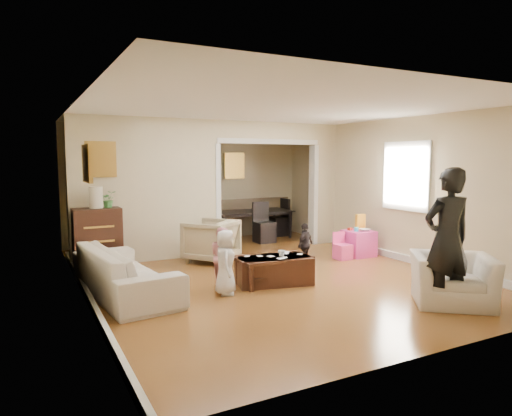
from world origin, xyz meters
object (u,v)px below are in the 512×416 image
coffee_cup (281,254)px  child_kneel_a (225,262)px  sofa (125,271)px  adult_person (447,239)px  coffee_table (274,270)px  play_table (358,243)px  child_toddler (305,245)px  armchair_front (452,279)px  armchair_back (211,241)px  dining_table (251,224)px  dresser (98,239)px  table_lamp (96,197)px  cyan_cup (356,229)px  child_kneel_b (223,256)px

coffee_cup → child_kneel_a: child_kneel_a is taller
sofa → adult_person: (3.37, -2.46, 0.55)m
coffee_table → child_kneel_a: child_kneel_a is taller
coffee_table → play_table: 2.62m
coffee_table → child_toddler: size_ratio=1.45×
armchair_front → child_kneel_a: child_kneel_a is taller
coffee_cup → adult_person: adult_person is taller
armchair_back → dining_table: 2.58m
dining_table → play_table: bearing=-69.1°
armchair_front → coffee_cup: armchair_front is taller
play_table → dining_table: 2.89m
dining_table → coffee_cup: bearing=-108.3°
dresser → dining_table: (3.69, 1.64, -0.20)m
sofa → child_kneel_a: 1.38m
table_lamp → child_toddler: 3.61m
dresser → coffee_table: size_ratio=0.96×
cyan_cup → adult_person: adult_person is taller
adult_person → coffee_cup: bearing=-47.6°
play_table → adult_person: bearing=-110.9°
dresser → coffee_table: dresser is taller
table_lamp → armchair_front: bearing=-46.2°
sofa → child_kneel_a: bearing=-123.6°
sofa → armchair_back: size_ratio=2.67×
armchair_front → child_toddler: size_ratio=1.29×
armchair_front → table_lamp: 5.53m
armchair_front → table_lamp: size_ratio=2.69×
armchair_front → adult_person: adult_person is taller
coffee_table → adult_person: adult_person is taller
coffee_cup → cyan_cup: cyan_cup is taller
play_table → sofa: bearing=-173.6°
dresser → cyan_cup: 4.66m
table_lamp → dining_table: bearing=23.9°
play_table → child_kneel_b: bearing=-167.7°
dresser → child_kneel_b: bearing=-49.9°
adult_person → child_toddler: (-0.24, 2.74, -0.50)m
sofa → cyan_cup: sofa is taller
coffee_table → child_kneel_b: (-0.70, 0.30, 0.23)m
table_lamp → child_kneel_b: 2.45m
cyan_cup → dresser: bearing=165.8°
armchair_front → adult_person: size_ratio=0.55×
armchair_front → child_kneel_a: (-2.43, 1.71, 0.13)m
armchair_front → coffee_cup: 2.34m
coffee_table → cyan_cup: bearing=21.8°
child_kneel_a → armchair_front: bearing=-102.3°
armchair_front → coffee_cup: bearing=167.7°
armchair_front → dresser: bearing=172.2°
dining_table → cyan_cup: bearing=-71.3°
coffee_table → play_table: bearing=22.0°
armchair_front → adult_person: bearing=-117.2°
dresser → dining_table: bearing=23.9°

